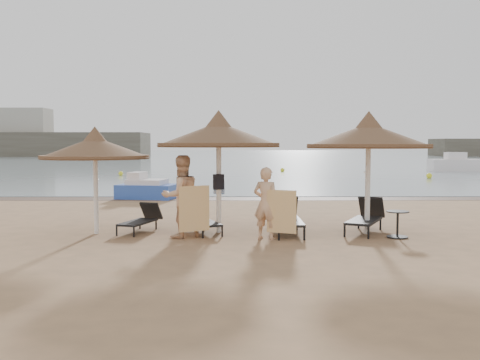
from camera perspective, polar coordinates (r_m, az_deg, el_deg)
The scene contains 22 objects.
ground at distance 12.86m, azimuth -2.90°, elevation -6.37°, with size 160.00×160.00×0.00m, color #9D734C.
sea at distance 92.67m, azimuth -0.60°, elevation 2.58°, with size 200.00×140.00×0.03m, color gray.
wet_sand_strip at distance 22.16m, azimuth -1.77°, elevation -1.98°, with size 200.00×1.60×0.01m, color brown.
far_shore at distance 94.04m, azimuth -16.14°, elevation 4.21°, with size 150.00×54.80×12.00m.
palapa_left at distance 13.95m, azimuth -15.20°, elevation 3.27°, with size 2.75×2.75×2.72m.
palapa_center at distance 13.70m, azimuth -2.29°, elevation 4.80°, with size 3.17×3.17×3.15m.
palapa_right at distance 13.83m, azimuth 13.55°, elevation 4.57°, with size 3.14×3.14×3.11m.
lounger_far_left at distance 14.24m, azimuth -10.43°, elevation -4.11°, with size 0.99×1.68×0.71m.
lounger_near_left at distance 13.91m, azimuth -4.15°, elevation -4.19°, with size 1.12×1.74×0.74m.
lounger_near_right at distance 13.80m, azimuth 5.05°, elevation -3.97°, with size 0.68×2.02×0.90m.
lounger_far_right at distance 14.31m, azimuth 13.30°, elevation -3.83°, with size 1.42×2.02×0.87m.
side_table at distance 13.59m, azimuth 16.45°, elevation -4.64°, with size 0.54×0.54×0.66m.
person_left at distance 13.06m, azimuth -6.31°, elevation -1.06°, with size 1.07×0.70×2.33m, color #E0AC81.
person_right at distance 12.77m, azimuth 2.79°, elevation -1.87°, with size 0.93×0.60×2.02m, color #E0AC81.
towel_left at distance 12.73m, azimuth -4.89°, elevation -3.06°, with size 0.70×0.37×1.09m.
towel_right at distance 12.58m, azimuth 4.44°, elevation -3.38°, with size 0.68×0.29×1.01m.
bag_patterned at distance 13.93m, azimuth -2.25°, elevation -0.79°, with size 0.29×0.19×0.35m.
bag_dark at distance 13.58m, azimuth -2.30°, elevation -0.19°, with size 0.29×0.15×0.39m.
pedal_boat at distance 22.51m, azimuth -9.95°, elevation -0.92°, with size 2.59×1.85×1.10m.
buoy_left at distance 38.32m, azimuth -12.60°, elevation 0.68°, with size 0.32×0.32×0.32m, color #FCF324.
buoy_mid at distance 42.12m, azimuth 4.55°, elevation 1.07°, with size 0.34×0.34×0.34m, color #FCF324.
buoy_right at distance 36.53m, azimuth 19.53°, elevation 0.43°, with size 0.37×0.37×0.37m, color #FCF324.
Camera 1 is at (0.59, -12.64, 2.31)m, focal length 40.00 mm.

